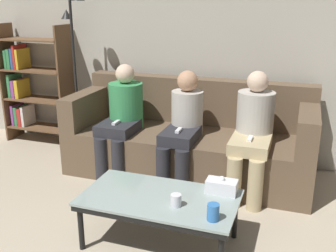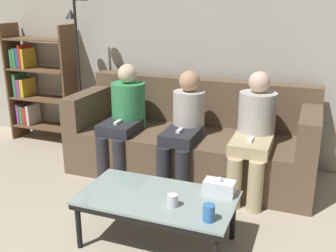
{
  "view_description": "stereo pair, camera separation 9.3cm",
  "coord_description": "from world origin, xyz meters",
  "px_view_note": "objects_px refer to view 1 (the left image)",
  "views": [
    {
      "loc": [
        1.02,
        -0.46,
        1.71
      ],
      "look_at": [
        0.0,
        2.49,
        0.7
      ],
      "focal_mm": 42.0,
      "sensor_mm": 36.0,
      "label": 1
    },
    {
      "loc": [
        1.11,
        -0.42,
        1.71
      ],
      "look_at": [
        0.0,
        2.49,
        0.7
      ],
      "focal_mm": 42.0,
      "sensor_mm": 36.0,
      "label": 2
    }
  ],
  "objects_px": {
    "cup_near_right": "(213,212)",
    "seated_person_left_end": "(122,115)",
    "standing_lamp": "(76,56)",
    "seated_person_mid_right": "(253,129)",
    "bookshelf": "(30,85)",
    "couch": "(190,141)",
    "cup_near_left": "(176,200)",
    "seated_person_mid_left": "(183,125)",
    "tissue_box": "(222,186)",
    "coffee_table": "(160,201)"
  },
  "relations": [
    {
      "from": "couch",
      "to": "bookshelf",
      "type": "bearing_deg",
      "value": 172.2
    },
    {
      "from": "couch",
      "to": "seated_person_mid_left",
      "type": "height_order",
      "value": "seated_person_mid_left"
    },
    {
      "from": "coffee_table",
      "to": "seated_person_left_end",
      "type": "xyz_separation_m",
      "value": [
        -0.8,
        1.08,
        0.26
      ]
    },
    {
      "from": "standing_lamp",
      "to": "cup_near_left",
      "type": "bearing_deg",
      "value": -42.57
    },
    {
      "from": "standing_lamp",
      "to": "seated_person_mid_right",
      "type": "relative_size",
      "value": 1.64
    },
    {
      "from": "couch",
      "to": "cup_near_right",
      "type": "height_order",
      "value": "couch"
    },
    {
      "from": "tissue_box",
      "to": "standing_lamp",
      "type": "height_order",
      "value": "standing_lamp"
    },
    {
      "from": "coffee_table",
      "to": "tissue_box",
      "type": "distance_m",
      "value": 0.46
    },
    {
      "from": "seated_person_left_end",
      "to": "seated_person_mid_right",
      "type": "bearing_deg",
      "value": -0.83
    },
    {
      "from": "seated_person_mid_right",
      "to": "cup_near_left",
      "type": "bearing_deg",
      "value": -106.69
    },
    {
      "from": "coffee_table",
      "to": "tissue_box",
      "type": "xyz_separation_m",
      "value": [
        0.4,
        0.2,
        0.09
      ]
    },
    {
      "from": "couch",
      "to": "seated_person_left_end",
      "type": "xyz_separation_m",
      "value": [
        -0.65,
        -0.21,
        0.26
      ]
    },
    {
      "from": "standing_lamp",
      "to": "coffee_table",
      "type": "bearing_deg",
      "value": -43.53
    },
    {
      "from": "seated_person_mid_right",
      "to": "coffee_table",
      "type": "bearing_deg",
      "value": -115.09
    },
    {
      "from": "cup_near_left",
      "to": "cup_near_right",
      "type": "bearing_deg",
      "value": -18.2
    },
    {
      "from": "cup_near_left",
      "to": "tissue_box",
      "type": "relative_size",
      "value": 0.39
    },
    {
      "from": "seated_person_left_end",
      "to": "seated_person_mid_left",
      "type": "xyz_separation_m",
      "value": [
        0.65,
        -0.03,
        -0.02
      ]
    },
    {
      "from": "tissue_box",
      "to": "seated_person_left_end",
      "type": "bearing_deg",
      "value": 143.59
    },
    {
      "from": "tissue_box",
      "to": "seated_person_mid_left",
      "type": "height_order",
      "value": "seated_person_mid_left"
    },
    {
      "from": "seated_person_mid_left",
      "to": "tissue_box",
      "type": "bearing_deg",
      "value": -57.15
    },
    {
      "from": "cup_near_right",
      "to": "bookshelf",
      "type": "relative_size",
      "value": 0.08
    },
    {
      "from": "couch",
      "to": "tissue_box",
      "type": "bearing_deg",
      "value": -63.23
    },
    {
      "from": "tissue_box",
      "to": "bookshelf",
      "type": "xyz_separation_m",
      "value": [
        -2.68,
        1.39,
        0.27
      ]
    },
    {
      "from": "seated_person_mid_right",
      "to": "seated_person_left_end",
      "type": "bearing_deg",
      "value": 179.17
    },
    {
      "from": "tissue_box",
      "to": "cup_near_left",
      "type": "bearing_deg",
      "value": -131.16
    },
    {
      "from": "bookshelf",
      "to": "standing_lamp",
      "type": "height_order",
      "value": "standing_lamp"
    },
    {
      "from": "cup_near_left",
      "to": "couch",
      "type": "bearing_deg",
      "value": 102.33
    },
    {
      "from": "cup_near_left",
      "to": "seated_person_left_end",
      "type": "distance_m",
      "value": 1.52
    },
    {
      "from": "bookshelf",
      "to": "standing_lamp",
      "type": "distance_m",
      "value": 0.87
    },
    {
      "from": "standing_lamp",
      "to": "seated_person_mid_right",
      "type": "xyz_separation_m",
      "value": [
        2.01,
        -0.38,
        -0.52
      ]
    },
    {
      "from": "cup_near_left",
      "to": "seated_person_mid_right",
      "type": "distance_m",
      "value": 1.22
    },
    {
      "from": "cup_near_left",
      "to": "tissue_box",
      "type": "height_order",
      "value": "tissue_box"
    },
    {
      "from": "couch",
      "to": "standing_lamp",
      "type": "xyz_separation_m",
      "value": [
        -1.37,
        0.15,
        0.78
      ]
    },
    {
      "from": "seated_person_mid_left",
      "to": "seated_person_mid_right",
      "type": "bearing_deg",
      "value": 0.92
    },
    {
      "from": "tissue_box",
      "to": "seated_person_mid_left",
      "type": "xyz_separation_m",
      "value": [
        -0.55,
        0.86,
        0.15
      ]
    },
    {
      "from": "coffee_table",
      "to": "seated_person_mid_right",
      "type": "relative_size",
      "value": 1.0
    },
    {
      "from": "couch",
      "to": "cup_near_left",
      "type": "distance_m",
      "value": 1.42
    },
    {
      "from": "seated_person_left_end",
      "to": "coffee_table",
      "type": "bearing_deg",
      "value": -53.52
    },
    {
      "from": "standing_lamp",
      "to": "seated_person_left_end",
      "type": "distance_m",
      "value": 0.95
    },
    {
      "from": "seated_person_mid_left",
      "to": "bookshelf",
      "type": "bearing_deg",
      "value": 165.97
    },
    {
      "from": "couch",
      "to": "standing_lamp",
      "type": "relative_size",
      "value": 1.32
    },
    {
      "from": "seated_person_mid_left",
      "to": "seated_person_mid_right",
      "type": "distance_m",
      "value": 0.65
    },
    {
      "from": "cup_near_right",
      "to": "seated_person_mid_right",
      "type": "relative_size",
      "value": 0.1
    },
    {
      "from": "cup_near_right",
      "to": "seated_person_left_end",
      "type": "height_order",
      "value": "seated_person_left_end"
    },
    {
      "from": "coffee_table",
      "to": "standing_lamp",
      "type": "xyz_separation_m",
      "value": [
        -1.52,
        1.44,
        0.77
      ]
    },
    {
      "from": "cup_near_right",
      "to": "seated_person_left_end",
      "type": "distance_m",
      "value": 1.77
    },
    {
      "from": "seated_person_mid_left",
      "to": "coffee_table",
      "type": "bearing_deg",
      "value": -81.83
    },
    {
      "from": "seated_person_mid_right",
      "to": "seated_person_mid_left",
      "type": "bearing_deg",
      "value": -179.08
    },
    {
      "from": "cup_near_left",
      "to": "seated_person_mid_right",
      "type": "bearing_deg",
      "value": 73.31
    },
    {
      "from": "tissue_box",
      "to": "seated_person_left_end",
      "type": "xyz_separation_m",
      "value": [
        -1.2,
        0.89,
        0.17
      ]
    }
  ]
}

